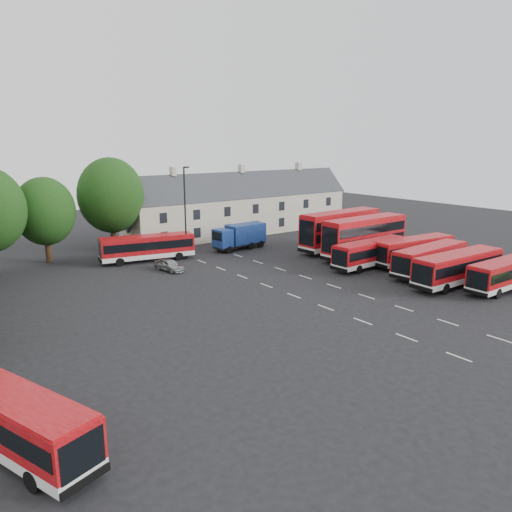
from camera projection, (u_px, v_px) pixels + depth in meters
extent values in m
plane|color=black|center=(309.00, 302.00, 42.71)|extent=(140.00, 140.00, 0.00)
cube|color=beige|center=(459.00, 357.00, 31.78)|extent=(0.15, 1.80, 0.01)
cube|color=beige|center=(407.00, 338.00, 34.90)|extent=(0.15, 1.80, 0.01)
cube|color=beige|center=(363.00, 321.00, 38.03)|extent=(0.15, 1.80, 0.01)
cube|color=beige|center=(326.00, 308.00, 41.15)|extent=(0.15, 1.80, 0.01)
cube|color=beige|center=(294.00, 296.00, 44.27)|extent=(0.15, 1.80, 0.01)
cube|color=beige|center=(266.00, 285.00, 47.39)|extent=(0.15, 1.80, 0.01)
cube|color=beige|center=(242.00, 276.00, 50.52)|extent=(0.15, 1.80, 0.01)
cube|color=beige|center=(221.00, 269.00, 53.64)|extent=(0.15, 1.80, 0.01)
cube|color=beige|center=(202.00, 261.00, 56.76)|extent=(0.15, 1.80, 0.01)
cube|color=beige|center=(499.00, 339.00, 34.69)|extent=(0.15, 1.80, 0.01)
cube|color=beige|center=(448.00, 322.00, 37.82)|extent=(0.15, 1.80, 0.01)
cube|color=beige|center=(404.00, 308.00, 40.94)|extent=(0.15, 1.80, 0.01)
cube|color=beige|center=(366.00, 296.00, 44.06)|extent=(0.15, 1.80, 0.01)
cube|color=beige|center=(334.00, 286.00, 47.18)|extent=(0.15, 1.80, 0.01)
cube|color=beige|center=(305.00, 277.00, 50.31)|extent=(0.15, 1.80, 0.01)
cube|color=beige|center=(280.00, 269.00, 53.43)|extent=(0.15, 1.80, 0.01)
cube|color=beige|center=(258.00, 262.00, 56.55)|extent=(0.15, 1.80, 0.01)
cube|color=beige|center=(238.00, 256.00, 59.67)|extent=(0.15, 1.80, 0.01)
cylinder|color=black|center=(48.00, 247.00, 56.02)|extent=(0.70, 0.70, 3.50)
ellipsoid|color=black|center=(45.00, 211.00, 55.10)|extent=(6.60, 6.60, 7.59)
cylinder|color=black|center=(113.00, 235.00, 61.38)|extent=(0.70, 0.70, 4.20)
ellipsoid|color=black|center=(111.00, 195.00, 60.27)|extent=(7.92, 7.92, 9.11)
cube|color=beige|center=(242.00, 215.00, 73.66)|extent=(35.00, 7.00, 5.50)
cube|color=#2D3035|center=(241.00, 196.00, 73.04)|extent=(35.70, 7.13, 7.13)
cube|color=beige|center=(173.00, 171.00, 65.73)|extent=(0.60, 0.90, 1.20)
cube|color=beige|center=(241.00, 169.00, 72.14)|extent=(0.60, 0.90, 1.20)
cube|color=beige|center=(298.00, 166.00, 78.54)|extent=(0.60, 0.90, 1.20)
cube|color=silver|center=(505.00, 282.00, 46.03)|extent=(9.98, 2.32, 0.50)
cube|color=#9C0910|center=(507.00, 270.00, 45.78)|extent=(9.98, 2.32, 1.77)
cube|color=black|center=(507.00, 270.00, 45.77)|extent=(9.59, 2.37, 0.86)
cube|color=#9C0910|center=(508.00, 260.00, 45.57)|extent=(9.78, 2.22, 0.11)
cylinder|color=black|center=(498.00, 293.00, 43.44)|extent=(0.91, 0.26, 0.91)
cylinder|color=black|center=(512.00, 277.00, 48.74)|extent=(0.91, 0.26, 0.91)
cube|color=silver|center=(457.00, 277.00, 47.47)|extent=(11.07, 2.77, 0.55)
cube|color=#9C0910|center=(458.00, 264.00, 47.18)|extent=(11.07, 2.77, 1.95)
cube|color=black|center=(458.00, 264.00, 47.17)|extent=(10.63, 2.81, 0.95)
cube|color=#9C0910|center=(459.00, 254.00, 46.95)|extent=(10.84, 2.66, 0.12)
cylinder|color=black|center=(445.00, 289.00, 44.65)|extent=(1.01, 0.30, 1.00)
cylinder|color=black|center=(467.00, 272.00, 50.41)|extent=(1.01, 0.30, 1.00)
cube|color=silver|center=(429.00, 267.00, 51.23)|extent=(10.59, 3.04, 0.52)
cube|color=#9C0910|center=(430.00, 256.00, 50.96)|extent=(10.59, 3.04, 1.85)
cube|color=black|center=(430.00, 256.00, 50.95)|extent=(10.18, 3.07, 0.90)
cube|color=#9C0910|center=(431.00, 247.00, 50.74)|extent=(10.38, 2.93, 0.11)
cylinder|color=black|center=(421.00, 278.00, 48.38)|extent=(0.97, 0.33, 0.95)
cylinder|color=black|center=(437.00, 263.00, 54.20)|extent=(0.97, 0.33, 0.95)
cube|color=silver|center=(413.00, 258.00, 55.32)|extent=(10.64, 3.22, 0.52)
cube|color=#9C0910|center=(414.00, 247.00, 55.05)|extent=(10.64, 3.22, 1.86)
cube|color=black|center=(414.00, 247.00, 55.04)|extent=(10.22, 3.25, 0.90)
cube|color=#9C0910|center=(415.00, 239.00, 54.83)|extent=(10.42, 3.11, 0.11)
cylinder|color=black|center=(399.00, 266.00, 52.76)|extent=(0.97, 0.34, 0.95)
cylinder|color=black|center=(425.00, 255.00, 58.00)|extent=(0.97, 0.34, 0.95)
cube|color=silver|center=(371.00, 260.00, 54.22)|extent=(10.33, 2.78, 0.51)
cube|color=#9C0910|center=(371.00, 250.00, 53.96)|extent=(10.33, 2.78, 1.81)
cube|color=black|center=(371.00, 250.00, 53.95)|extent=(9.92, 2.81, 0.88)
cube|color=#9C0910|center=(372.00, 241.00, 53.74)|extent=(10.12, 2.67, 0.11)
cylinder|color=black|center=(359.00, 269.00, 51.47)|extent=(0.94, 0.30, 0.93)
cylinder|color=black|center=(381.00, 257.00, 57.09)|extent=(0.94, 0.30, 0.93)
cube|color=silver|center=(364.00, 251.00, 58.40)|extent=(11.68, 2.82, 0.58)
cube|color=#9C0910|center=(365.00, 234.00, 57.93)|extent=(11.68, 2.82, 3.54)
cube|color=black|center=(364.00, 239.00, 58.09)|extent=(11.21, 2.88, 1.01)
cube|color=#9C0910|center=(365.00, 218.00, 57.52)|extent=(11.44, 2.72, 0.13)
cylinder|color=black|center=(350.00, 260.00, 55.33)|extent=(1.06, 0.31, 1.06)
cylinder|color=black|center=(376.00, 248.00, 61.61)|extent=(1.06, 0.31, 1.06)
cube|color=black|center=(365.00, 228.00, 57.78)|extent=(11.21, 2.88, 1.01)
cube|color=silver|center=(340.00, 243.00, 62.55)|extent=(12.05, 3.33, 0.60)
cube|color=#9C0910|center=(340.00, 227.00, 62.07)|extent=(12.05, 3.33, 3.63)
cube|color=black|center=(340.00, 232.00, 62.23)|extent=(11.58, 3.37, 1.03)
cube|color=#9C0910|center=(341.00, 212.00, 61.64)|extent=(11.81, 3.21, 0.13)
cylinder|color=black|center=(326.00, 252.00, 59.32)|extent=(1.10, 0.36, 1.08)
cylinder|color=black|center=(352.00, 240.00, 65.91)|extent=(1.10, 0.36, 1.08)
cube|color=black|center=(341.00, 221.00, 61.91)|extent=(11.58, 3.37, 1.03)
cube|color=silver|center=(11.00, 435.00, 22.10)|extent=(5.58, 10.44, 0.51)
cube|color=#9C0910|center=(8.00, 412.00, 21.84)|extent=(5.58, 10.44, 1.82)
cube|color=black|center=(8.00, 411.00, 21.83)|extent=(5.50, 10.07, 0.88)
cube|color=#9C0910|center=(5.00, 392.00, 21.62)|extent=(5.42, 10.21, 0.11)
cylinder|color=black|center=(78.00, 454.00, 21.23)|extent=(0.55, 0.97, 0.93)
cube|color=silver|center=(148.00, 255.00, 56.80)|extent=(10.70, 4.43, 0.52)
cube|color=#9C0910|center=(147.00, 245.00, 56.53)|extent=(10.70, 4.43, 1.85)
cube|color=black|center=(147.00, 244.00, 56.52)|extent=(10.30, 4.40, 0.90)
cube|color=#9C0910|center=(147.00, 236.00, 56.31)|extent=(10.48, 4.29, 0.11)
cylinder|color=black|center=(120.00, 262.00, 54.54)|extent=(0.98, 0.45, 0.95)
cylinder|color=black|center=(174.00, 252.00, 59.19)|extent=(0.98, 0.45, 0.95)
cube|color=black|center=(240.00, 245.00, 63.10)|extent=(7.26, 2.48, 0.27)
cube|color=navy|center=(223.00, 238.00, 61.10)|extent=(1.96, 2.37, 2.14)
cube|color=black|center=(217.00, 236.00, 60.48)|extent=(0.24, 1.90, 1.07)
cube|color=navy|center=(246.00, 233.00, 63.45)|extent=(5.25, 2.64, 2.41)
cylinder|color=black|center=(229.00, 250.00, 60.78)|extent=(0.91, 0.32, 0.89)
cylinder|color=black|center=(251.00, 242.00, 65.61)|extent=(0.91, 0.32, 0.89)
imported|color=#9C9FA3|center=(169.00, 265.00, 52.61)|extent=(2.22, 3.97, 1.28)
cylinder|color=black|center=(185.00, 214.00, 56.78)|extent=(0.19, 0.19, 10.53)
cube|color=black|center=(186.00, 167.00, 55.77)|extent=(0.63, 0.27, 0.19)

